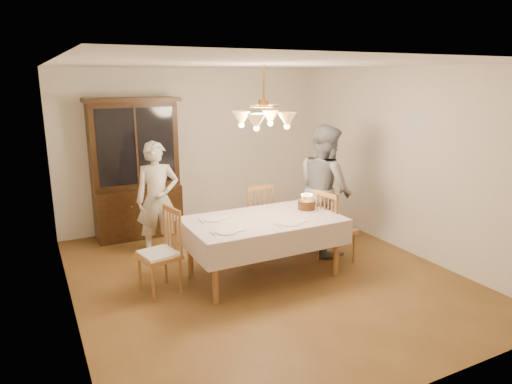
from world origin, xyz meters
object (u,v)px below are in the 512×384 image
dining_table (263,224)px  chair_far_side (254,220)px  china_hutch (136,171)px  elderly_woman (158,199)px  birthday_cake (307,206)px

dining_table → chair_far_side: 0.94m
china_hutch → elderly_woman: (0.07, -0.96, -0.23)m
chair_far_side → birthday_cake: chair_far_side is taller
chair_far_side → elderly_woman: elderly_woman is taller
chair_far_side → elderly_woman: bearing=161.4°
dining_table → china_hutch: 2.51m
china_hutch → chair_far_side: china_hutch is taller
china_hutch → chair_far_side: 2.03m
china_hutch → birthday_cake: bearing=-52.0°
birthday_cake → dining_table: bearing=-175.3°
dining_table → birthday_cake: size_ratio=6.33×
china_hutch → elderly_woman: china_hutch is taller
chair_far_side → birthday_cake: size_ratio=3.33×
elderly_woman → china_hutch: bearing=105.0°
chair_far_side → elderly_woman: size_ratio=0.62×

